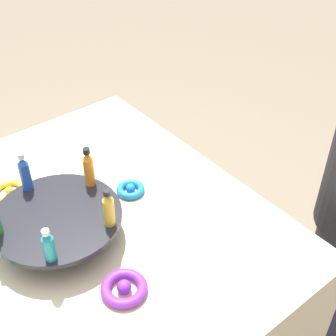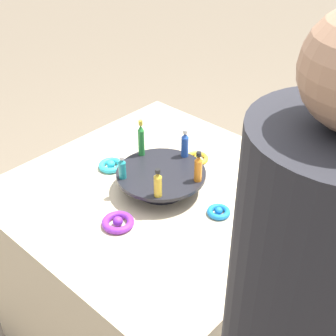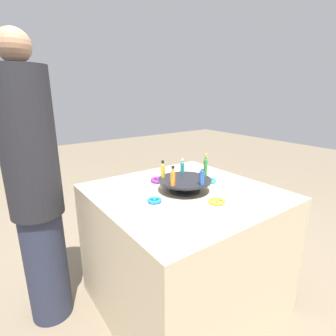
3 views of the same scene
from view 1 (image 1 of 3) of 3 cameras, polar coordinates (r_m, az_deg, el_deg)
The scene contains 9 objects.
party_table at distance 1.50m, azimuth -10.73°, elevation -18.55°, with size 1.00×1.00×0.78m.
display_stand at distance 1.16m, azimuth -13.27°, elevation -6.49°, with size 0.31×0.31×0.08m.
bottle_gold at distance 1.07m, azimuth -7.24°, elevation -4.95°, with size 0.03×0.03×0.10m.
bottle_orange at distance 1.19m, azimuth -9.65°, elevation -0.02°, with size 0.03×0.03×0.11m.
bottle_blue at distance 1.21m, azimuth -17.07°, elevation -0.55°, with size 0.03×0.03×0.11m.
bottle_teal at distance 1.03m, azimuth -14.35°, elevation -9.19°, with size 0.03×0.03×0.09m.
ribbon_bow_purple at distance 1.06m, azimuth -5.37°, elevation -14.37°, with size 0.10×0.10×0.03m.
ribbon_bow_blue at distance 1.29m, azimuth -4.59°, elevation -2.60°, with size 0.08×0.08×0.03m.
ribbon_bow_gold at distance 1.35m, azimuth -18.77°, elevation -2.71°, with size 0.09×0.09×0.02m.
Camera 1 is at (0.29, 0.79, 1.64)m, focal length 50.00 mm.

